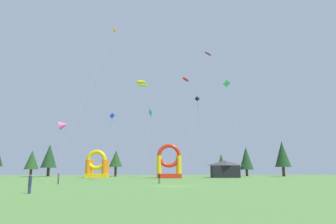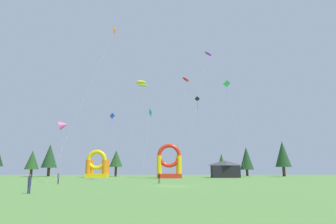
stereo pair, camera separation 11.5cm
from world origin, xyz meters
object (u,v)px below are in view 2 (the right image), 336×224
Objects in this scene: kite_purple_parafoil at (208,54)px; kite_red_parafoil at (186,79)px; kite_cyan_diamond at (151,113)px; person_midfield at (58,177)px; inflatable_orange_dome at (169,165)px; kite_orange_diamond at (115,32)px; kite_black_diamond at (197,100)px; kite_yellow_parafoil at (141,83)px; festival_tent at (225,169)px; person_far_side at (30,182)px; person_near_camera at (159,177)px; inflatable_red_slide at (97,167)px; kite_green_diamond at (227,85)px; kite_pink_delta at (64,125)px; kite_lime_parafoil at (143,86)px; kite_blue_diamond at (113,117)px.

kite_purple_parafoil reaches higher than kite_red_parafoil.
kite_cyan_diamond reaches higher than person_midfield.
inflatable_orange_dome reaches higher than person_midfield.
kite_purple_parafoil is 21.98m from kite_orange_diamond.
kite_purple_parafoil is 1.05× the size of kite_orange_diamond.
kite_black_diamond is at bearing -46.01° from inflatable_orange_dome.
kite_black_diamond is 0.88× the size of kite_yellow_parafoil.
festival_tent is (9.57, 5.89, -19.85)m from kite_red_parafoil.
kite_purple_parafoil reaches higher than person_midfield.
kite_yellow_parafoil is at bearing 108.55° from kite_cyan_diamond.
person_near_camera is (11.62, 16.31, -0.06)m from person_far_side.
kite_orange_diamond is 35.09m from inflatable_red_slide.
inflatable_red_slide is at bearing 176.67° from kite_green_diamond.
person_midfield is (-24.38, -15.44, -24.82)m from kite_purple_parafoil.
kite_black_diamond is at bearing 45.42° from kite_orange_diamond.
kite_purple_parafoil is at bearing -47.83° from inflatable_orange_dome.
kite_purple_parafoil is at bearing 63.69° from person_far_side.
kite_yellow_parafoil is (-13.80, -2.35, -7.12)m from kite_purple_parafoil.
kite_yellow_parafoil is 20.14m from inflatable_orange_dome.
kite_green_diamond is at bearing 9.31° from kite_pink_delta.
kite_purple_parafoil is 1.35× the size of kite_yellow_parafoil.
kite_yellow_parafoil is (3.86, 10.64, -5.47)m from kite_orange_diamond.
person_near_camera is (14.15, 0.76, -0.04)m from person_midfield.
kite_orange_diamond is at bearing -135.98° from kite_lime_parafoil.
festival_tent is (-1.35, -0.47, -20.54)m from kite_green_diamond.
kite_lime_parafoil is at bearing -64.51° from person_near_camera.
kite_green_diamond reaches higher than festival_tent.
kite_green_diamond is at bearing 19.30° from festival_tent.
kite_pink_delta is 7.68× the size of person_midfield.
kite_orange_diamond is 12.57m from kite_yellow_parafoil.
kite_pink_delta is at bearing -126.97° from inflatable_red_slide.
kite_green_diamond is 24.62m from inflatable_orange_dome.
person_near_camera is 0.21× the size of inflatable_orange_dome.
kite_black_diamond is 24.66m from person_near_camera.
kite_purple_parafoil reaches higher than kite_orange_diamond.
kite_orange_diamond is 29.63m from person_far_side.
inflatable_red_slide is 17.64m from inflatable_orange_dome.
kite_cyan_diamond is at bearing -131.64° from kite_green_diamond.
kite_lime_parafoil is at bearing -62.00° from inflatable_red_slide.
kite_purple_parafoil is 10.04m from kite_black_diamond.
inflatable_red_slide reaches higher than person_near_camera.
kite_cyan_diamond is at bearing -10.62° from kite_lime_parafoil.
person_far_side is at bearing -86.18° from inflatable_red_slide.
person_midfield is 14.17m from person_near_camera.
person_near_camera is (-10.23, -14.69, -24.86)m from kite_purple_parafoil.
kite_orange_diamond is 24.25m from person_midfield.
kite_cyan_diamond reaches higher than festival_tent.
kite_pink_delta is 30.77m from person_near_camera.
kite_orange_diamond reaches higher than kite_cyan_diamond.
kite_blue_diamond is 2.09× the size of festival_tent.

